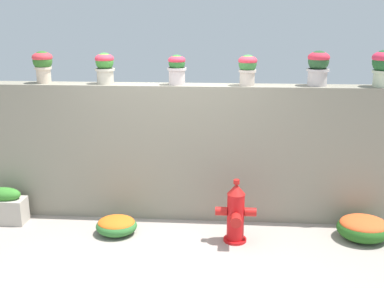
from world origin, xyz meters
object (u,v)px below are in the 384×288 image
(potted_plant_2, at_px, (105,66))
(fire_hydrant, at_px, (236,214))
(potted_plant_6, at_px, (384,64))
(potted_plant_3, at_px, (177,68))
(potted_plant_1, at_px, (43,63))
(potted_plant_4, at_px, (248,67))
(potted_plant_5, at_px, (318,65))
(flower_bush_left, at_px, (363,227))
(planter_box, at_px, (5,206))
(flower_bush_right, at_px, (116,225))

(potted_plant_2, distance_m, fire_hydrant, 2.45)
(potted_plant_2, xyz_separation_m, potted_plant_6, (3.41, -0.02, 0.04))
(potted_plant_2, distance_m, potted_plant_3, 0.92)
(potted_plant_1, bearing_deg, potted_plant_4, -0.85)
(potted_plant_5, distance_m, fire_hydrant, 2.07)
(potted_plant_2, distance_m, flower_bush_left, 3.74)
(potted_plant_3, height_order, potted_plant_6, potted_plant_6)
(planter_box, bearing_deg, potted_plant_6, 4.75)
(potted_plant_2, bearing_deg, potted_plant_6, -0.41)
(fire_hydrant, height_order, flower_bush_right, fire_hydrant)
(potted_plant_3, bearing_deg, potted_plant_5, 1.42)
(potted_plant_5, height_order, planter_box, potted_plant_5)
(potted_plant_2, height_order, potted_plant_4, potted_plant_2)
(potted_plant_1, height_order, potted_plant_3, potted_plant_1)
(potted_plant_4, relative_size, fire_hydrant, 0.49)
(planter_box, bearing_deg, potted_plant_5, 6.27)
(flower_bush_left, xyz_separation_m, planter_box, (-4.50, 0.14, 0.08))
(potted_plant_5, distance_m, flower_bush_left, 2.03)
(potted_plant_1, height_order, potted_plant_2, potted_plant_1)
(potted_plant_5, relative_size, potted_plant_6, 0.97)
(potted_plant_1, relative_size, fire_hydrant, 0.52)
(potted_plant_2, height_order, planter_box, potted_plant_2)
(potted_plant_1, relative_size, potted_plant_2, 1.04)
(potted_plant_4, relative_size, flower_bush_left, 0.60)
(potted_plant_2, bearing_deg, flower_bush_left, -9.75)
(potted_plant_5, bearing_deg, planter_box, -173.73)
(potted_plant_6, distance_m, planter_box, 5.06)
(fire_hydrant, bearing_deg, potted_plant_1, 163.51)
(potted_plant_1, distance_m, flower_bush_left, 4.46)
(potted_plant_5, bearing_deg, potted_plant_3, -178.58)
(planter_box, bearing_deg, potted_plant_3, 10.00)
(planter_box, bearing_deg, potted_plant_2, 17.79)
(potted_plant_4, xyz_separation_m, potted_plant_5, (0.86, 0.05, 0.02))
(potted_plant_5, height_order, flower_bush_right, potted_plant_5)
(potted_plant_5, height_order, fire_hydrant, potted_plant_5)
(potted_plant_6, height_order, flower_bush_left, potted_plant_6)
(fire_hydrant, distance_m, planter_box, 2.98)
(potted_plant_1, bearing_deg, potted_plant_3, -1.06)
(potted_plant_4, bearing_deg, planter_box, -172.91)
(potted_plant_5, xyz_separation_m, planter_box, (-3.94, -0.43, -1.79))
(fire_hydrant, bearing_deg, potted_plant_4, 80.47)
(potted_plant_3, distance_m, flower_bush_left, 2.98)
(potted_plant_2, bearing_deg, flower_bush_right, -71.23)
(potted_plant_1, xyz_separation_m, potted_plant_4, (2.59, -0.04, -0.03))
(fire_hydrant, relative_size, planter_box, 1.46)
(potted_plant_2, relative_size, potted_plant_3, 1.05)
(potted_plant_4, bearing_deg, flower_bush_left, -20.06)
(potted_plant_4, xyz_separation_m, planter_box, (-3.08, -0.38, -1.77))
(potted_plant_3, height_order, fire_hydrant, potted_plant_3)
(potted_plant_3, bearing_deg, potted_plant_6, 0.04)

